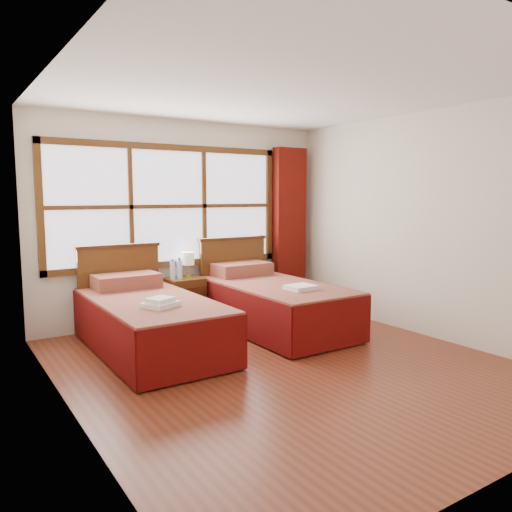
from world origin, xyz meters
TOP-DOWN VIEW (x-y plane):
  - floor at (0.00, 0.00)m, footprint 4.50×4.50m
  - ceiling at (0.00, 0.00)m, footprint 4.50×4.50m
  - wall_back at (0.00, 2.25)m, footprint 4.00×0.00m
  - wall_left at (-2.00, 0.00)m, footprint 0.00×4.50m
  - wall_right at (2.00, 0.00)m, footprint 0.00×4.50m
  - window at (-0.25, 2.21)m, footprint 3.16×0.06m
  - curtain at (1.60, 2.11)m, footprint 0.50×0.16m
  - bed_left at (-0.94, 1.20)m, footprint 1.08×2.10m
  - bed_right at (0.65, 1.20)m, footprint 1.10×2.13m
  - nightstand at (-0.15, 1.99)m, footprint 0.45×0.44m
  - towels_left at (-0.99, 0.73)m, footprint 0.39×0.37m
  - towels_right at (0.68, 0.65)m, footprint 0.33×0.29m
  - lamp at (-0.06, 2.08)m, footprint 0.16×0.16m
  - bottle_near at (-0.31, 1.99)m, footprint 0.07×0.07m
  - bottle_far at (-0.22, 1.98)m, footprint 0.07×0.07m

SIDE VIEW (x-z plane):
  - floor at x=0.00m, z-range 0.00..0.00m
  - nightstand at x=-0.15m, z-range 0.00..0.59m
  - bed_left at x=-0.94m, z-range -0.21..0.85m
  - bed_right at x=0.65m, z-range -0.21..0.86m
  - towels_right at x=0.68m, z-range 0.57..0.62m
  - towels_left at x=-0.99m, z-range 0.56..0.65m
  - bottle_near at x=-0.31m, z-range 0.58..0.84m
  - bottle_far at x=-0.22m, z-range 0.58..0.85m
  - lamp at x=-0.06m, z-range 0.66..0.98m
  - curtain at x=1.60m, z-range 0.02..2.32m
  - wall_back at x=0.00m, z-range -0.70..3.30m
  - wall_left at x=-2.00m, z-range -0.95..3.55m
  - wall_right at x=2.00m, z-range -0.95..3.55m
  - window at x=-0.25m, z-range 0.72..2.28m
  - ceiling at x=0.00m, z-range 2.60..2.60m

